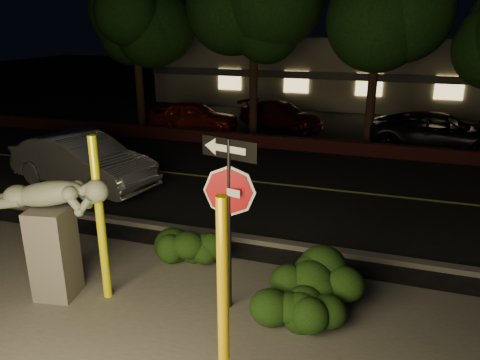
{
  "coord_description": "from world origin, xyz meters",
  "views": [
    {
      "loc": [
        3.4,
        -6.49,
        4.85
      ],
      "look_at": [
        0.4,
        2.58,
        1.6
      ],
      "focal_mm": 35.0,
      "sensor_mm": 36.0,
      "label": 1
    }
  ],
  "objects_px": {
    "parked_car_red": "(194,116)",
    "parked_car_dark": "(440,132)",
    "yellow_pole_left": "(100,221)",
    "silver_sedan": "(83,161)",
    "signpost": "(229,192)",
    "sculpture": "(52,225)",
    "parked_car_darkred": "(281,115)",
    "yellow_pole_right": "(223,307)"
  },
  "relations": [
    {
      "from": "signpost",
      "to": "sculpture",
      "type": "xyz_separation_m",
      "value": [
        -3.11,
        -0.62,
        -0.77
      ]
    },
    {
      "from": "sculpture",
      "to": "parked_car_dark",
      "type": "bearing_deg",
      "value": 51.18
    },
    {
      "from": "signpost",
      "to": "parked_car_darkred",
      "type": "bearing_deg",
      "value": 115.3
    },
    {
      "from": "yellow_pole_left",
      "to": "yellow_pole_right",
      "type": "distance_m",
      "value": 3.38
    },
    {
      "from": "signpost",
      "to": "silver_sedan",
      "type": "xyz_separation_m",
      "value": [
        -6.44,
        4.71,
        -1.39
      ]
    },
    {
      "from": "yellow_pole_left",
      "to": "yellow_pole_right",
      "type": "xyz_separation_m",
      "value": [
        2.92,
        -1.7,
        -0.06
      ]
    },
    {
      "from": "signpost",
      "to": "parked_car_darkred",
      "type": "distance_m",
      "value": 15.17
    },
    {
      "from": "signpost",
      "to": "parked_car_red",
      "type": "distance_m",
      "value": 14.42
    },
    {
      "from": "signpost",
      "to": "silver_sedan",
      "type": "bearing_deg",
      "value": 158.94
    },
    {
      "from": "sculpture",
      "to": "parked_car_dark",
      "type": "relative_size",
      "value": 0.44
    },
    {
      "from": "yellow_pole_left",
      "to": "parked_car_dark",
      "type": "height_order",
      "value": "yellow_pole_left"
    },
    {
      "from": "yellow_pole_right",
      "to": "sculpture",
      "type": "xyz_separation_m",
      "value": [
        -3.77,
        1.47,
        -0.05
      ]
    },
    {
      "from": "yellow_pole_left",
      "to": "parked_car_dark",
      "type": "bearing_deg",
      "value": 63.6
    },
    {
      "from": "parked_car_dark",
      "to": "signpost",
      "type": "bearing_deg",
      "value": 165.34
    },
    {
      "from": "parked_car_red",
      "to": "parked_car_dark",
      "type": "bearing_deg",
      "value": -96.07
    },
    {
      "from": "silver_sedan",
      "to": "parked_car_dark",
      "type": "distance_m",
      "value": 13.33
    },
    {
      "from": "yellow_pole_right",
      "to": "parked_car_red",
      "type": "height_order",
      "value": "yellow_pole_right"
    },
    {
      "from": "parked_car_red",
      "to": "parked_car_darkred",
      "type": "height_order",
      "value": "parked_car_red"
    },
    {
      "from": "parked_car_red",
      "to": "sculpture",
      "type": "bearing_deg",
      "value": -171.75
    },
    {
      "from": "sculpture",
      "to": "parked_car_darkred",
      "type": "xyz_separation_m",
      "value": [
        0.45,
        15.47,
        -0.83
      ]
    },
    {
      "from": "parked_car_darkred",
      "to": "parked_car_red",
      "type": "bearing_deg",
      "value": 136.95
    },
    {
      "from": "yellow_pole_left",
      "to": "parked_car_darkred",
      "type": "distance_m",
      "value": 15.27
    },
    {
      "from": "signpost",
      "to": "parked_car_dark",
      "type": "relative_size",
      "value": 0.59
    },
    {
      "from": "yellow_pole_right",
      "to": "yellow_pole_left",
      "type": "bearing_deg",
      "value": 149.82
    },
    {
      "from": "yellow_pole_left",
      "to": "silver_sedan",
      "type": "height_order",
      "value": "yellow_pole_left"
    },
    {
      "from": "parked_car_red",
      "to": "yellow_pole_left",
      "type": "bearing_deg",
      "value": -168.12
    },
    {
      "from": "yellow_pole_right",
      "to": "sculpture",
      "type": "height_order",
      "value": "yellow_pole_right"
    },
    {
      "from": "sculpture",
      "to": "parked_car_dark",
      "type": "xyz_separation_m",
      "value": [
        7.34,
        13.32,
        -0.7
      ]
    },
    {
      "from": "yellow_pole_right",
      "to": "sculpture",
      "type": "bearing_deg",
      "value": 158.73
    },
    {
      "from": "signpost",
      "to": "parked_car_dark",
      "type": "distance_m",
      "value": 13.46
    },
    {
      "from": "sculpture",
      "to": "silver_sedan",
      "type": "height_order",
      "value": "sculpture"
    },
    {
      "from": "sculpture",
      "to": "parked_car_red",
      "type": "xyz_separation_m",
      "value": [
        -3.2,
        13.5,
        -0.74
      ]
    },
    {
      "from": "silver_sedan",
      "to": "parked_car_red",
      "type": "bearing_deg",
      "value": 12.21
    },
    {
      "from": "signpost",
      "to": "sculpture",
      "type": "distance_m",
      "value": 3.26
    },
    {
      "from": "sculpture",
      "to": "parked_car_dark",
      "type": "distance_m",
      "value": 15.22
    },
    {
      "from": "sculpture",
      "to": "signpost",
      "type": "bearing_deg",
      "value": 1.37
    },
    {
      "from": "sculpture",
      "to": "silver_sedan",
      "type": "bearing_deg",
      "value": 112.03
    },
    {
      "from": "yellow_pole_right",
      "to": "silver_sedan",
      "type": "distance_m",
      "value": 9.86
    },
    {
      "from": "yellow_pole_right",
      "to": "signpost",
      "type": "height_order",
      "value": "signpost"
    },
    {
      "from": "yellow_pole_left",
      "to": "signpost",
      "type": "relative_size",
      "value": 0.99
    },
    {
      "from": "yellow_pole_right",
      "to": "sculpture",
      "type": "relative_size",
      "value": 1.27
    },
    {
      "from": "sculpture",
      "to": "yellow_pole_right",
      "type": "bearing_deg",
      "value": -31.22
    }
  ]
}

